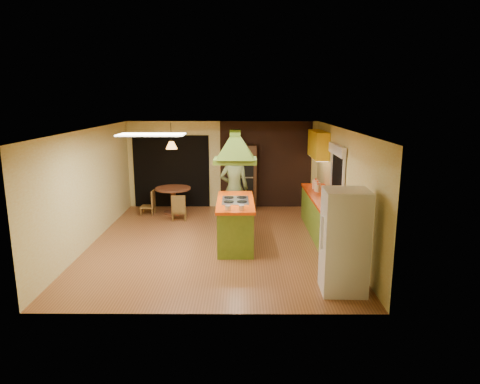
{
  "coord_description": "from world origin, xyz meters",
  "views": [
    {
      "loc": [
        0.57,
        -9.06,
        3.13
      ],
      "look_at": [
        0.52,
        -0.02,
        1.15
      ],
      "focal_mm": 32.0,
      "sensor_mm": 36.0,
      "label": 1
    }
  ],
  "objects_px": {
    "canister_large": "(316,184)",
    "refrigerator": "(344,241)",
    "dining_table": "(173,195)",
    "wall_oven": "(245,177)",
    "kitchen_island": "(235,222)",
    "man": "(234,189)"
  },
  "relations": [
    {
      "from": "kitchen_island",
      "to": "man",
      "type": "bearing_deg",
      "value": 91.15
    },
    {
      "from": "refrigerator",
      "to": "dining_table",
      "type": "bearing_deg",
      "value": 127.74
    },
    {
      "from": "man",
      "to": "refrigerator",
      "type": "relative_size",
      "value": 1.12
    },
    {
      "from": "wall_oven",
      "to": "canister_large",
      "type": "relative_size",
      "value": 8.17
    },
    {
      "from": "wall_oven",
      "to": "dining_table",
      "type": "xyz_separation_m",
      "value": [
        -1.99,
        -0.49,
        -0.42
      ]
    },
    {
      "from": "refrigerator",
      "to": "dining_table",
      "type": "xyz_separation_m",
      "value": [
        -3.57,
        4.9,
        -0.35
      ]
    },
    {
      "from": "dining_table",
      "to": "canister_large",
      "type": "bearing_deg",
      "value": -15.49
    },
    {
      "from": "man",
      "to": "dining_table",
      "type": "xyz_separation_m",
      "value": [
        -1.71,
        1.23,
        -0.45
      ]
    },
    {
      "from": "wall_oven",
      "to": "refrigerator",
      "type": "bearing_deg",
      "value": -77.36
    },
    {
      "from": "kitchen_island",
      "to": "refrigerator",
      "type": "relative_size",
      "value": 1.15
    },
    {
      "from": "man",
      "to": "canister_large",
      "type": "relative_size",
      "value": 8.5
    },
    {
      "from": "man",
      "to": "kitchen_island",
      "type": "bearing_deg",
      "value": 91.41
    },
    {
      "from": "dining_table",
      "to": "canister_large",
      "type": "distance_m",
      "value": 3.92
    },
    {
      "from": "man",
      "to": "dining_table",
      "type": "bearing_deg",
      "value": -36.49
    },
    {
      "from": "refrigerator",
      "to": "canister_large",
      "type": "bearing_deg",
      "value": 89.1
    },
    {
      "from": "wall_oven",
      "to": "dining_table",
      "type": "relative_size",
      "value": 1.91
    },
    {
      "from": "kitchen_island",
      "to": "dining_table",
      "type": "relative_size",
      "value": 2.04
    },
    {
      "from": "wall_oven",
      "to": "canister_large",
      "type": "distance_m",
      "value": 2.34
    },
    {
      "from": "canister_large",
      "to": "refrigerator",
      "type": "bearing_deg",
      "value": -92.53
    },
    {
      "from": "man",
      "to": "wall_oven",
      "type": "distance_m",
      "value": 1.75
    },
    {
      "from": "wall_oven",
      "to": "canister_large",
      "type": "height_order",
      "value": "wall_oven"
    },
    {
      "from": "man",
      "to": "dining_table",
      "type": "relative_size",
      "value": 1.98
    }
  ]
}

